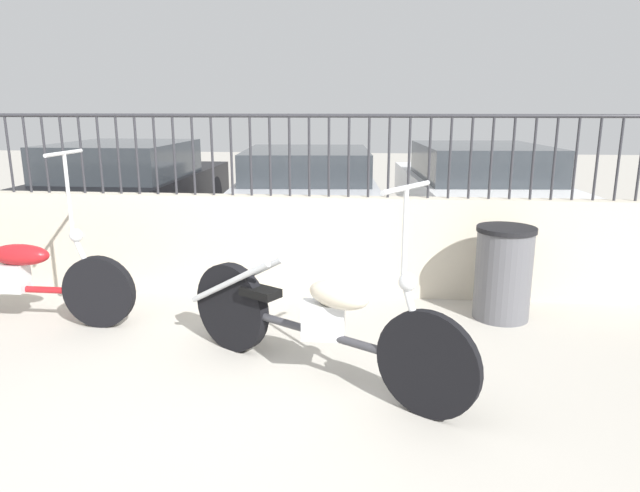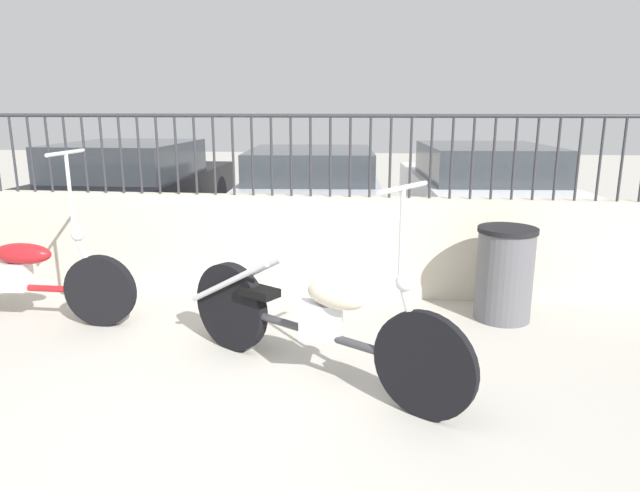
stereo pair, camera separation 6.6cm
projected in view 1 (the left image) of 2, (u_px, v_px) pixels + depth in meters
ground_plane at (200, 425)px, 3.33m from camera, size 40.00×40.00×0.00m
low_wall at (272, 245)px, 5.60m from camera, size 8.40×0.18×0.97m
fence_railing at (270, 141)px, 5.36m from camera, size 8.40×0.04×0.77m
motorcycle_dark_grey at (305, 317)px, 3.86m from camera, size 2.03×1.32×1.38m
trash_bin at (503, 273)px, 4.91m from camera, size 0.50×0.50×0.81m
car_black at (129, 186)px, 8.43m from camera, size 1.89×4.42×1.30m
car_silver at (308, 189)px, 8.28m from camera, size 2.22×4.42×1.22m
car_white at (477, 188)px, 8.32m from camera, size 2.21×4.65×1.28m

